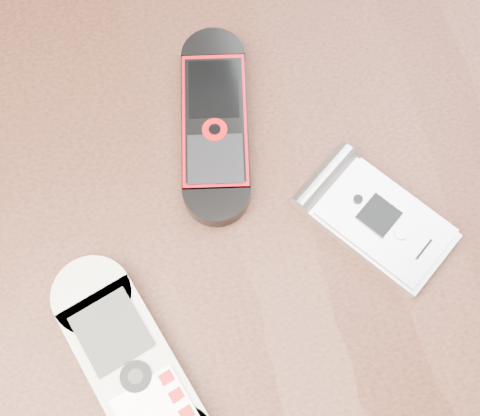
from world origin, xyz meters
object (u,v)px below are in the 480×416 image
table (235,252)px  nokia_white (133,369)px  nokia_black_red (215,123)px  motorola_razr (381,221)px

table → nokia_white: nokia_white is taller
table → nokia_black_red: 0.14m
table → motorola_razr: bearing=-18.1°
table → nokia_white: (-0.09, -0.10, 0.12)m
table → nokia_white: 0.18m
nokia_black_red → motorola_razr: bearing=-35.5°
table → motorola_razr: 0.16m
table → nokia_black_red: bearing=88.2°
table → nokia_black_red: size_ratio=7.07×
table → motorola_razr: (0.11, -0.03, 0.11)m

